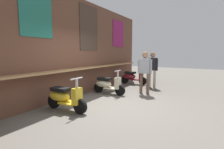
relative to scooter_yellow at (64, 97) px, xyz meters
The scene contains 7 objects.
ground_plane 1.63m from the scooter_yellow, 43.19° to the right, with size 30.24×30.24×0.00m, color #605B54.
market_stall_facade 2.06m from the scooter_yellow, 39.18° to the left, with size 10.80×0.61×3.64m.
scooter_yellow is the anchor object (origin of this frame).
scooter_cream 2.29m from the scooter_yellow, ahead, with size 0.46×1.40×0.97m.
scooter_maroon 4.77m from the scooter_yellow, ahead, with size 0.46×1.40×0.97m.
shopper_with_handbag 4.65m from the scooter_yellow, 14.34° to the right, with size 0.36×0.67×1.67m.
shopper_browsing 3.38m from the scooter_yellow, 22.56° to the right, with size 0.22×0.57×1.68m.
Camera 1 is at (-4.49, -2.45, 1.62)m, focal length 27.26 mm.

